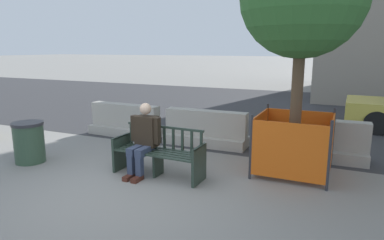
{
  "coord_description": "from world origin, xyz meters",
  "views": [
    {
      "loc": [
        3.16,
        -4.18,
        2.28
      ],
      "look_at": [
        0.17,
        2.46,
        0.75
      ],
      "focal_mm": 32.0,
      "sensor_mm": 36.0,
      "label": 1
    }
  ],
  "objects": [
    {
      "name": "seated_person",
      "position": [
        -0.11,
        0.94,
        0.69
      ],
      "size": [
        0.58,
        0.73,
        1.31
      ],
      "color": "#2D2319",
      "rests_on": "ground"
    },
    {
      "name": "street_asphalt",
      "position": [
        0.0,
        8.7,
        0.0
      ],
      "size": [
        120.0,
        12.0,
        0.01
      ],
      "primitive_type": "cube",
      "color": "#333335",
      "rests_on": "ground"
    },
    {
      "name": "street_bench",
      "position": [
        0.17,
        0.99,
        0.4
      ],
      "size": [
        1.71,
        0.58,
        0.88
      ],
      "color": "#28382D",
      "rests_on": "ground"
    },
    {
      "name": "jersey_barrier_right",
      "position": [
        2.71,
        3.21,
        0.34
      ],
      "size": [
        2.02,
        0.74,
        0.84
      ],
      "color": "#9E998E",
      "rests_on": "ground"
    },
    {
      "name": "construction_fence",
      "position": [
        2.38,
        2.13,
        0.59
      ],
      "size": [
        1.33,
        1.33,
        1.17
      ],
      "color": "#2D2D33",
      "rests_on": "ground"
    },
    {
      "name": "jersey_barrier_centre",
      "position": [
        0.2,
        3.21,
        0.34
      ],
      "size": [
        2.01,
        0.72,
        0.84
      ],
      "color": "#ADA89E",
      "rests_on": "ground"
    },
    {
      "name": "trash_bin",
      "position": [
        -2.6,
        0.56,
        0.42
      ],
      "size": [
        0.61,
        0.61,
        0.83
      ],
      "color": "#334C38",
      "rests_on": "ground"
    },
    {
      "name": "jersey_barrier_left",
      "position": [
        -2.11,
        3.2,
        0.34
      ],
      "size": [
        2.02,
        0.76,
        0.84
      ],
      "color": "#ADA89E",
      "rests_on": "ground"
    },
    {
      "name": "ground_plane",
      "position": [
        0.0,
        0.0,
        0.0
      ],
      "size": [
        200.0,
        200.0,
        0.0
      ],
      "primitive_type": "plane",
      "color": "gray"
    }
  ]
}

